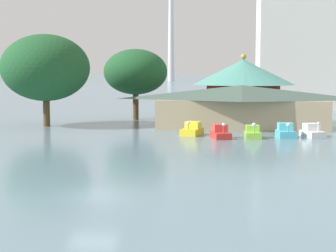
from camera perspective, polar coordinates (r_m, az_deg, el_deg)
The scene contains 11 objects.
ground_plane at distance 27.18m, azimuth -8.25°, elevation -7.54°, with size 2000.00×2000.00×0.00m, color slate.
pedal_boat_yellow at distance 51.86m, azimuth 2.67°, elevation -0.42°, with size 2.31×2.92×1.47m.
pedal_boat_red at distance 49.58m, azimuth 5.75°, elevation -0.75°, with size 2.21×2.98×1.59m.
pedal_boat_lime at distance 50.17m, azimuth 9.27°, elevation -0.75°, with size 1.61×2.37×1.56m.
pedal_boat_cyan at distance 51.16m, azimuth 12.75°, elevation -0.62°, with size 1.87×2.71×1.52m.
pedal_boat_white at distance 52.32m, azimuth 15.53°, elevation -0.60°, with size 2.35×2.99×1.56m.
boathouse at distance 58.54m, azimuth 8.06°, elevation 2.23°, with size 20.06×7.05×4.80m.
green_roof_pavilion at distance 65.07m, azimuth 8.23°, elevation 4.36°, with size 12.53×12.53×8.47m.
shoreline_tree_tall_left at distance 61.50m, azimuth -13.27°, elevation 6.22°, with size 10.12×10.12×10.55m.
shoreline_tree_mid at distance 68.23m, azimuth -3.57°, elevation 5.93°, with size 8.31×8.31×9.21m.
background_building_block at distance 97.12m, azimuth 16.67°, elevation 9.34°, with size 23.35×19.94×24.72m.
Camera 1 is at (7.19, -25.43, 6.35)m, focal length 55.66 mm.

